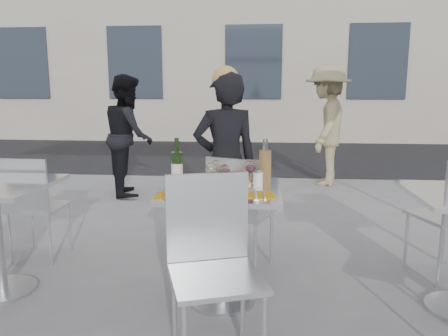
# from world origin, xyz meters

# --- Properties ---
(ground) EXTENTS (80.00, 80.00, 0.00)m
(ground) POSITION_xyz_m (0.00, 0.00, 0.00)
(ground) COLOR slate
(street_asphalt) EXTENTS (24.00, 5.00, 0.00)m
(street_asphalt) POSITION_xyz_m (0.00, 6.50, 0.00)
(street_asphalt) COLOR black
(street_asphalt) RESTS_ON ground
(main_table) EXTENTS (0.72, 0.72, 0.75)m
(main_table) POSITION_xyz_m (0.00, 0.00, 0.54)
(main_table) COLOR #B7BABF
(main_table) RESTS_ON ground
(chair_far) EXTENTS (0.52, 0.53, 0.88)m
(chair_far) POSITION_xyz_m (0.08, 0.45, 0.52)
(chair_far) COLOR silver
(chair_far) RESTS_ON ground
(chair_near) EXTENTS (0.54, 0.55, 0.94)m
(chair_near) POSITION_xyz_m (0.01, -0.59, 0.56)
(chair_near) COLOR silver
(chair_near) RESTS_ON ground
(side_chair_lfar) EXTENTS (0.39, 0.40, 0.84)m
(side_chair_lfar) POSITION_xyz_m (-1.54, 0.54, 0.50)
(side_chair_lfar) COLOR silver
(side_chair_lfar) RESTS_ON ground
(woman_diner) EXTENTS (0.63, 0.52, 1.49)m
(woman_diner) POSITION_xyz_m (-0.06, 0.95, 0.75)
(woman_diner) COLOR black
(woman_diner) RESTS_ON ground
(pedestrian_a) EXTENTS (0.79, 0.89, 1.53)m
(pedestrian_a) POSITION_xyz_m (-1.46, 2.81, 0.77)
(pedestrian_a) COLOR black
(pedestrian_a) RESTS_ON ground
(pedestrian_b) EXTENTS (0.88, 1.21, 1.68)m
(pedestrian_b) POSITION_xyz_m (1.14, 3.63, 0.84)
(pedestrian_b) COLOR #93875E
(pedestrian_b) RESTS_ON ground
(pizza_near) EXTENTS (0.35, 0.35, 0.02)m
(pizza_near) POSITION_xyz_m (0.00, -0.11, 0.76)
(pizza_near) COLOR tan
(pizza_near) RESTS_ON main_table
(pizza_far) EXTENTS (0.30, 0.30, 0.03)m
(pizza_far) POSITION_xyz_m (0.05, 0.17, 0.77)
(pizza_far) COLOR white
(pizza_far) RESTS_ON main_table
(salad_plate) EXTENTS (0.22, 0.22, 0.09)m
(salad_plate) POSITION_xyz_m (0.06, -0.02, 0.79)
(salad_plate) COLOR white
(salad_plate) RESTS_ON main_table
(wine_bottle) EXTENTS (0.07, 0.08, 0.29)m
(wine_bottle) POSITION_xyz_m (-0.31, 0.15, 0.86)
(wine_bottle) COLOR #335921
(wine_bottle) RESTS_ON main_table
(carafe) EXTENTS (0.08, 0.08, 0.29)m
(carafe) POSITION_xyz_m (0.27, 0.15, 0.87)
(carafe) COLOR tan
(carafe) RESTS_ON main_table
(sugar_shaker) EXTENTS (0.06, 0.06, 0.11)m
(sugar_shaker) POSITION_xyz_m (0.22, 0.08, 0.80)
(sugar_shaker) COLOR white
(sugar_shaker) RESTS_ON main_table
(wineglass_white_a) EXTENTS (0.07, 0.07, 0.16)m
(wineglass_white_a) POSITION_xyz_m (-0.07, 0.02, 0.86)
(wineglass_white_a) COLOR white
(wineglass_white_a) RESTS_ON main_table
(wineglass_white_b) EXTENTS (0.07, 0.07, 0.16)m
(wineglass_white_b) POSITION_xyz_m (-0.05, 0.12, 0.86)
(wineglass_white_b) COLOR white
(wineglass_white_b) RESTS_ON main_table
(wineglass_red_a) EXTENTS (0.07, 0.07, 0.16)m
(wineglass_red_a) POSITION_xyz_m (0.02, -0.03, 0.86)
(wineglass_red_a) COLOR white
(wineglass_red_a) RESTS_ON main_table
(wineglass_red_b) EXTENTS (0.07, 0.07, 0.16)m
(wineglass_red_b) POSITION_xyz_m (0.17, 0.11, 0.86)
(wineglass_red_b) COLOR white
(wineglass_red_b) RESTS_ON main_table
(napkin_left) EXTENTS (0.19, 0.20, 0.01)m
(napkin_left) POSITION_xyz_m (-0.27, -0.22, 0.75)
(napkin_left) COLOR gold
(napkin_left) RESTS_ON main_table
(napkin_right) EXTENTS (0.19, 0.20, 0.01)m
(napkin_right) POSITION_xyz_m (0.23, -0.15, 0.75)
(napkin_right) COLOR gold
(napkin_right) RESTS_ON main_table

